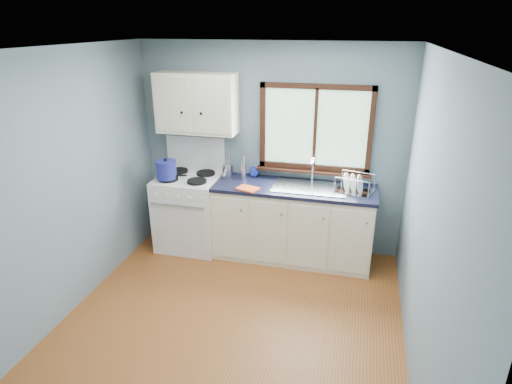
% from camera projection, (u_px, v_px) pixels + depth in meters
% --- Properties ---
extents(floor, '(3.20, 3.60, 0.02)m').
position_uv_depth(floor, '(228.00, 331.00, 4.01)').
color(floor, brown).
rests_on(floor, ground).
extents(ceiling, '(3.20, 3.60, 0.02)m').
position_uv_depth(ceiling, '(219.00, 48.00, 3.08)').
color(ceiling, white).
rests_on(ceiling, wall_back).
extents(wall_back, '(3.20, 0.02, 2.50)m').
position_uv_depth(wall_back, '(270.00, 149.00, 5.17)').
color(wall_back, slate).
rests_on(wall_back, ground).
extents(wall_front, '(3.20, 0.02, 2.50)m').
position_uv_depth(wall_front, '(98.00, 367.00, 1.91)').
color(wall_front, slate).
rests_on(wall_front, ground).
extents(wall_left, '(0.02, 3.60, 2.50)m').
position_uv_depth(wall_left, '(56.00, 191.00, 3.91)').
color(wall_left, slate).
rests_on(wall_left, ground).
extents(wall_right, '(0.02, 3.60, 2.50)m').
position_uv_depth(wall_right, '(430.00, 229.00, 3.18)').
color(wall_right, slate).
rests_on(wall_right, ground).
extents(gas_range, '(0.76, 0.69, 1.36)m').
position_uv_depth(gas_range, '(190.00, 210.00, 5.36)').
color(gas_range, white).
rests_on(gas_range, floor).
extents(base_cabinets, '(1.85, 0.60, 0.88)m').
position_uv_depth(base_cabinets, '(293.00, 226.00, 5.12)').
color(base_cabinets, '#F3EBC9').
rests_on(base_cabinets, floor).
extents(countertop, '(1.89, 0.64, 0.04)m').
position_uv_depth(countertop, '(294.00, 188.00, 4.94)').
color(countertop, black).
rests_on(countertop, base_cabinets).
extents(sink, '(0.84, 0.46, 0.44)m').
position_uv_depth(sink, '(309.00, 193.00, 4.91)').
color(sink, silver).
rests_on(sink, countertop).
extents(window, '(1.36, 0.10, 1.03)m').
position_uv_depth(window, '(315.00, 135.00, 4.93)').
color(window, '#9EC6A8').
rests_on(window, wall_back).
extents(upper_cabinets, '(0.95, 0.35, 0.70)m').
position_uv_depth(upper_cabinets, '(196.00, 103.00, 4.99)').
color(upper_cabinets, '#F3EBC9').
rests_on(upper_cabinets, wall_back).
extents(skillet, '(0.36, 0.28, 0.05)m').
position_uv_depth(skillet, '(168.00, 176.00, 5.08)').
color(skillet, black).
rests_on(skillet, gas_range).
extents(stockpot, '(0.29, 0.29, 0.24)m').
position_uv_depth(stockpot, '(166.00, 169.00, 5.04)').
color(stockpot, navy).
rests_on(stockpot, gas_range).
extents(utensil_crock, '(0.17, 0.17, 0.41)m').
position_uv_depth(utensil_crock, '(228.00, 170.00, 5.21)').
color(utensil_crock, silver).
rests_on(utensil_crock, countertop).
extents(thermos, '(0.07, 0.07, 0.28)m').
position_uv_depth(thermos, '(243.00, 167.00, 5.13)').
color(thermos, silver).
rests_on(thermos, countertop).
extents(soap_bottle, '(0.13, 0.13, 0.28)m').
position_uv_depth(soap_bottle, '(254.00, 167.00, 5.16)').
color(soap_bottle, '#1727A1').
rests_on(soap_bottle, countertop).
extents(dish_towel, '(0.28, 0.24, 0.02)m').
position_uv_depth(dish_towel, '(248.00, 189.00, 4.84)').
color(dish_towel, '#F15526').
rests_on(dish_towel, countertop).
extents(dish_rack, '(0.45, 0.38, 0.21)m').
position_uv_depth(dish_rack, '(354.00, 187.00, 4.76)').
color(dish_rack, silver).
rests_on(dish_rack, countertop).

